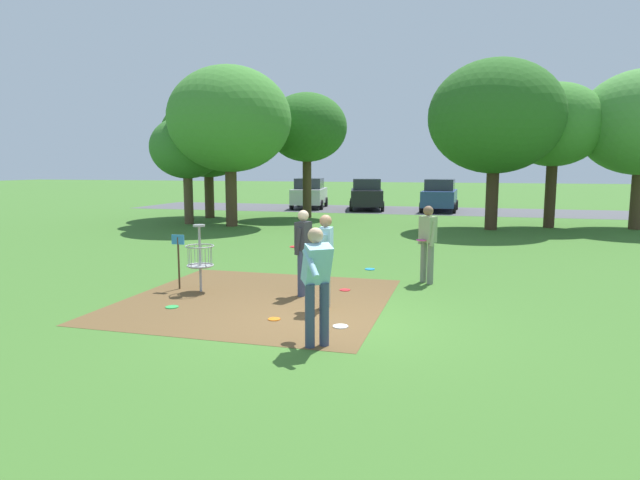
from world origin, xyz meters
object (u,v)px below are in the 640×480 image
(frisbee_far_right, at_px, (314,269))
(parked_car_center_right, at_px, (440,195))
(player_foreground_watching, at_px, (317,279))
(tree_near_right, at_px, (554,125))
(frisbee_far_left, at_px, (345,290))
(disc_golf_basket, at_px, (198,255))
(tree_mid_center, at_px, (495,117))
(player_throwing, at_px, (427,240))
(tree_far_center, at_px, (307,128))
(tree_mid_right, at_px, (208,138))
(tree_far_left, at_px, (230,120))
(frisbee_by_tee, at_px, (274,319))
(parked_car_leftmost, at_px, (309,193))
(parked_car_center_left, at_px, (366,194))
(player_waiting_right, at_px, (303,247))
(frisbee_scattered_a, at_px, (172,307))
(tree_mid_left, at_px, (187,148))
(player_waiting_left, at_px, (325,256))
(frisbee_near_basket, at_px, (370,269))

(frisbee_far_right, distance_m, parked_car_center_right, 19.15)
(player_foreground_watching, xyz_separation_m, tree_near_right, (5.36, 17.15, 3.25))
(frisbee_far_left, xyz_separation_m, parked_car_center_right, (0.84, 21.04, 0.91))
(disc_golf_basket, bearing_deg, parked_car_center_right, 80.31)
(disc_golf_basket, xyz_separation_m, tree_mid_center, (6.25, 13.09, 3.76))
(player_throwing, xyz_separation_m, tree_far_center, (-6.97, 14.02, 3.47))
(tree_mid_right, height_order, tree_far_left, tree_far_left)
(player_throwing, distance_m, tree_mid_right, 17.50)
(player_foreground_watching, relative_size, tree_far_left, 0.25)
(player_throwing, bearing_deg, frisbee_by_tee, -121.91)
(frisbee_far_right, xyz_separation_m, parked_car_leftmost, (-5.81, 19.26, 0.91))
(frisbee_by_tee, xyz_separation_m, parked_car_leftmost, (-6.39, 23.71, 0.91))
(parked_car_center_left, bearing_deg, disc_golf_basket, -88.62)
(player_waiting_right, bearing_deg, tree_far_left, 120.82)
(parked_car_center_left, height_order, parked_car_center_right, same)
(player_waiting_right, bearing_deg, frisbee_scattered_a, -142.70)
(frisbee_by_tee, xyz_separation_m, tree_mid_left, (-9.00, 13.41, 3.35))
(frisbee_far_right, relative_size, tree_mid_center, 0.04)
(player_waiting_left, xyz_separation_m, parked_car_center_left, (-3.40, 22.49, -0.05))
(tree_mid_center, xyz_separation_m, tree_far_center, (-8.74, 2.99, -0.07))
(frisbee_scattered_a, xyz_separation_m, tree_far_center, (-2.64, 17.39, 4.43))
(frisbee_by_tee, bearing_deg, player_throwing, 58.09)
(frisbee_far_right, bearing_deg, frisbee_scattered_a, -109.59)
(tree_far_left, relative_size, parked_car_center_left, 1.51)
(frisbee_near_basket, xyz_separation_m, tree_mid_center, (3.25, 9.83, 4.50))
(tree_mid_left, height_order, parked_car_leftmost, tree_mid_left)
(player_waiting_right, xyz_separation_m, tree_mid_center, (4.06, 12.85, 3.54))
(tree_near_right, bearing_deg, parked_car_leftmost, 149.15)
(disc_golf_basket, xyz_separation_m, tree_far_center, (-2.49, 16.09, 3.68))
(disc_golf_basket, relative_size, parked_car_leftmost, 0.31)
(frisbee_by_tee, height_order, frisbee_scattered_a, same)
(frisbee_scattered_a, distance_m, parked_car_leftmost, 23.87)
(tree_far_center, bearing_deg, player_foreground_watching, -72.88)
(tree_mid_left, distance_m, parked_car_leftmost, 10.90)
(tree_mid_right, height_order, tree_far_center, tree_far_center)
(tree_near_right, distance_m, tree_far_center, 11.24)
(parked_car_center_left, bearing_deg, player_throwing, -75.81)
(parked_car_center_left, bearing_deg, frisbee_scattered_a, -88.32)
(player_foreground_watching, xyz_separation_m, tree_far_center, (-5.77, 18.73, 3.45))
(disc_golf_basket, height_order, tree_mid_left, tree_mid_left)
(frisbee_far_right, height_order, tree_far_left, tree_far_left)
(tree_far_center, bearing_deg, frisbee_near_basket, -66.82)
(player_waiting_right, xyz_separation_m, frisbee_scattered_a, (-2.04, -1.55, -0.96))
(disc_golf_basket, xyz_separation_m, player_foreground_watching, (3.28, -2.64, 0.23))
(player_waiting_right, distance_m, parked_car_center_left, 21.79)
(frisbee_far_right, bearing_deg, tree_far_left, 125.70)
(disc_golf_basket, relative_size, tree_far_left, 0.21)
(frisbee_by_tee, relative_size, tree_mid_right, 0.04)
(frisbee_near_basket, distance_m, frisbee_scattered_a, 5.38)
(frisbee_far_right, bearing_deg, player_throwing, -16.40)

